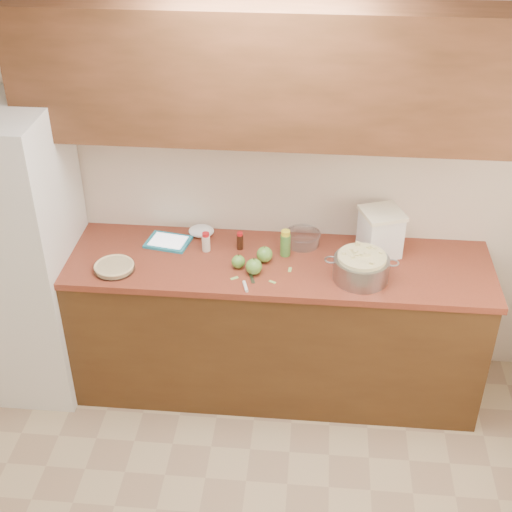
# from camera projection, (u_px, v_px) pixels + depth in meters

# --- Properties ---
(room_shell) EXTENTS (3.60, 3.60, 3.60)m
(room_shell) POSITION_uv_depth(u_px,v_px,m) (225.00, 394.00, 2.61)
(room_shell) COLOR tan
(room_shell) RESTS_ON ground
(counter_run) EXTENTS (2.64, 0.68, 0.92)m
(counter_run) POSITION_uv_depth(u_px,v_px,m) (259.00, 323.00, 4.30)
(counter_run) COLOR #4A2E14
(counter_run) RESTS_ON ground
(upper_cabinets) EXTENTS (2.60, 0.34, 0.70)m
(upper_cabinets) POSITION_uv_depth(u_px,v_px,m) (262.00, 75.00, 3.62)
(upper_cabinets) COLOR brown
(upper_cabinets) RESTS_ON room_shell
(fridge) EXTENTS (0.70, 0.70, 1.80)m
(fridge) POSITION_uv_depth(u_px,v_px,m) (13.00, 254.00, 4.14)
(fridge) COLOR silver
(fridge) RESTS_ON ground
(pie) EXTENTS (0.23, 0.23, 0.04)m
(pie) POSITION_uv_depth(u_px,v_px,m) (114.00, 267.00, 3.96)
(pie) COLOR silver
(pie) RESTS_ON counter_run
(colander) EXTENTS (0.40, 0.30, 0.15)m
(colander) POSITION_uv_depth(u_px,v_px,m) (361.00, 267.00, 3.86)
(colander) COLOR gray
(colander) RESTS_ON counter_run
(flour_canister) EXTENTS (0.28, 0.28, 0.27)m
(flour_canister) POSITION_uv_depth(u_px,v_px,m) (380.00, 232.00, 4.05)
(flour_canister) COLOR white
(flour_canister) RESTS_ON counter_run
(tablet) EXTENTS (0.28, 0.23, 0.02)m
(tablet) POSITION_uv_depth(u_px,v_px,m) (168.00, 242.00, 4.20)
(tablet) COLOR teal
(tablet) RESTS_ON counter_run
(paring_knife) EXTENTS (0.07, 0.19, 0.02)m
(paring_knife) POSITION_uv_depth(u_px,v_px,m) (246.00, 285.00, 3.83)
(paring_knife) COLOR gray
(paring_knife) RESTS_ON counter_run
(lemon_bottle) EXTENTS (0.06, 0.06, 0.16)m
(lemon_bottle) POSITION_uv_depth(u_px,v_px,m) (285.00, 243.00, 4.06)
(lemon_bottle) COLOR #4C8C38
(lemon_bottle) RESTS_ON counter_run
(cinnamon_shaker) EXTENTS (0.05, 0.05, 0.12)m
(cinnamon_shaker) POSITION_uv_depth(u_px,v_px,m) (206.00, 242.00, 4.11)
(cinnamon_shaker) COLOR beige
(cinnamon_shaker) RESTS_ON counter_run
(vanilla_bottle) EXTENTS (0.04, 0.04, 0.11)m
(vanilla_bottle) POSITION_uv_depth(u_px,v_px,m) (240.00, 241.00, 4.13)
(vanilla_bottle) COLOR black
(vanilla_bottle) RESTS_ON counter_run
(mixing_bowl) EXTENTS (0.21, 0.21, 0.08)m
(mixing_bowl) POSITION_uv_depth(u_px,v_px,m) (303.00, 238.00, 4.18)
(mixing_bowl) COLOR silver
(mixing_bowl) RESTS_ON counter_run
(paper_towel) EXTENTS (0.19, 0.17, 0.06)m
(paper_towel) POSITION_uv_depth(u_px,v_px,m) (201.00, 231.00, 4.26)
(paper_towel) COLOR white
(paper_towel) RESTS_ON counter_run
(apple_left) EXTENTS (0.08, 0.08, 0.09)m
(apple_left) POSITION_uv_depth(u_px,v_px,m) (238.00, 262.00, 3.97)
(apple_left) COLOR #599234
(apple_left) RESTS_ON counter_run
(apple_center) EXTENTS (0.09, 0.09, 0.10)m
(apple_center) POSITION_uv_depth(u_px,v_px,m) (265.00, 254.00, 4.02)
(apple_center) COLOR #599234
(apple_center) RESTS_ON counter_run
(apple_front) EXTENTS (0.09, 0.09, 0.10)m
(apple_front) POSITION_uv_depth(u_px,v_px,m) (254.00, 267.00, 3.91)
(apple_front) COLOR #599234
(apple_front) RESTS_ON counter_run
(peel_a) EXTENTS (0.02, 0.04, 0.00)m
(peel_a) POSITION_uv_depth(u_px,v_px,m) (290.00, 270.00, 3.97)
(peel_a) COLOR #98C761
(peel_a) RESTS_ON counter_run
(peel_b) EXTENTS (0.04, 0.03, 0.00)m
(peel_b) POSITION_uv_depth(u_px,v_px,m) (272.00, 282.00, 3.87)
(peel_b) COLOR #98C761
(peel_b) RESTS_ON counter_run
(peel_c) EXTENTS (0.05, 0.04, 0.00)m
(peel_c) POSITION_uv_depth(u_px,v_px,m) (234.00, 278.00, 3.90)
(peel_c) COLOR #98C761
(peel_c) RESTS_ON counter_run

